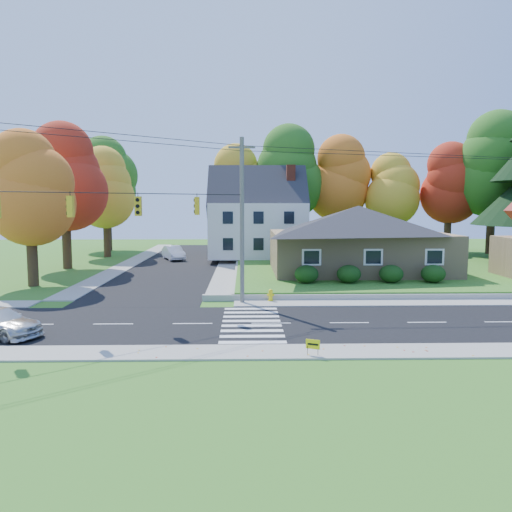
{
  "coord_description": "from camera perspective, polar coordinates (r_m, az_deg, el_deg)",
  "views": [
    {
      "loc": [
        -1.32,
        -24.84,
        6.1
      ],
      "look_at": [
        -0.6,
        8.0,
        2.62
      ],
      "focal_mm": 35.0,
      "sensor_mm": 36.0,
      "label": 1
    }
  ],
  "objects": [
    {
      "name": "tree_west_0",
      "position": [
        40.05,
        -24.5,
        7.02
      ],
      "size": [
        6.16,
        6.16,
        11.47
      ],
      "color": "#3F2A19",
      "rests_on": "ground"
    },
    {
      "name": "ranch_house",
      "position": [
        41.99,
        11.57,
        2.06
      ],
      "size": [
        14.6,
        10.6,
        5.4
      ],
      "color": "tan",
      "rests_on": "lawn"
    },
    {
      "name": "tree_lot_0",
      "position": [
        58.89,
        -1.94,
        8.2
      ],
      "size": [
        6.72,
        6.72,
        12.51
      ],
      "color": "#3F2A19",
      "rests_on": "lawn"
    },
    {
      "name": "tree_lot_2",
      "position": [
        59.99,
        9.73,
        8.7
      ],
      "size": [
        7.28,
        7.28,
        13.56
      ],
      "color": "#3F2A19",
      "rests_on": "lawn"
    },
    {
      "name": "sidewalk_south",
      "position": [
        20.79,
        2.48,
        -10.9
      ],
      "size": [
        90.0,
        2.0,
        0.08
      ],
      "primitive_type": "cube",
      "color": "#9C9A90",
      "rests_on": "ground"
    },
    {
      "name": "traffic_infrastructure",
      "position": [
        26.24,
        1.3,
        3.97
      ],
      "size": [
        38.1,
        10.66,
        10.0
      ],
      "color": "#666059",
      "rests_on": "ground"
    },
    {
      "name": "tree_lot_5",
      "position": [
        61.42,
        25.52,
        9.36
      ],
      "size": [
        8.4,
        8.4,
        15.64
      ],
      "color": "#3F2A19",
      "rests_on": "lawn"
    },
    {
      "name": "hedge_row",
      "position": [
        36.09,
        12.9,
        -2.0
      ],
      "size": [
        10.7,
        1.7,
        1.27
      ],
      "color": "#163A10",
      "rests_on": "lawn"
    },
    {
      "name": "tree_lot_4",
      "position": [
        61.48,
        21.23,
        7.71
      ],
      "size": [
        6.72,
        6.72,
        12.51
      ],
      "color": "#3F2A19",
      "rests_on": "lawn"
    },
    {
      "name": "lawn",
      "position": [
        48.39,
        15.97,
        -1.13
      ],
      "size": [
        30.0,
        30.0,
        0.5
      ],
      "primitive_type": "cube",
      "color": "#3D7923",
      "rests_on": "ground"
    },
    {
      "name": "fire_hydrant",
      "position": [
        31.0,
        1.69,
        -4.57
      ],
      "size": [
        0.46,
        0.36,
        0.81
      ],
      "color": "yellow",
      "rests_on": "ground"
    },
    {
      "name": "tree_lot_3",
      "position": [
        60.4,
        15.53,
        7.31
      ],
      "size": [
        6.16,
        6.16,
        11.47
      ],
      "color": "#3F2A19",
      "rests_on": "lawn"
    },
    {
      "name": "yard_sign",
      "position": [
        20.23,
        6.51,
        -10.03
      ],
      "size": [
        0.54,
        0.25,
        0.72
      ],
      "color": "black",
      "rests_on": "ground"
    },
    {
      "name": "colonial_house",
      "position": [
        52.88,
        0.21,
        4.41
      ],
      "size": [
        10.4,
        8.4,
        9.6
      ],
      "color": "silver",
      "rests_on": "lawn"
    },
    {
      "name": "road_cross",
      "position": [
        51.64,
        -8.69,
        -0.79
      ],
      "size": [
        8.0,
        44.0,
        0.02
      ],
      "primitive_type": "cube",
      "color": "black",
      "rests_on": "ground"
    },
    {
      "name": "tree_west_3",
      "position": [
        67.28,
        -16.68,
        8.37
      ],
      "size": [
        7.84,
        7.84,
        14.6
      ],
      "color": "#3F2A19",
      "rests_on": "ground"
    },
    {
      "name": "tree_lot_1",
      "position": [
        58.19,
        4.04,
        9.5
      ],
      "size": [
        7.84,
        7.84,
        14.6
      ],
      "color": "#3F2A19",
      "rests_on": "lawn"
    },
    {
      "name": "ground",
      "position": [
        25.62,
        1.75,
        -7.73
      ],
      "size": [
        120.0,
        120.0,
        0.0
      ],
      "primitive_type": "plane",
      "color": "#3D7923"
    },
    {
      "name": "tree_west_1",
      "position": [
        49.78,
        -21.07,
        8.37
      ],
      "size": [
        7.28,
        7.28,
        13.56
      ],
      "color": "#3F2A19",
      "rests_on": "ground"
    },
    {
      "name": "tree_west_2",
      "position": [
        58.99,
        -16.82,
        7.46
      ],
      "size": [
        6.72,
        6.72,
        12.51
      ],
      "color": "#3F2A19",
      "rests_on": "ground"
    },
    {
      "name": "sidewalk_north",
      "position": [
        30.48,
        1.25,
        -5.42
      ],
      "size": [
        90.0,
        2.0,
        0.08
      ],
      "primitive_type": "cube",
      "color": "#9C9A90",
      "rests_on": "ground"
    },
    {
      "name": "white_car",
      "position": [
        54.51,
        -9.41,
        0.36
      ],
      "size": [
        3.18,
        4.82,
        1.5
      ],
      "primitive_type": "imported",
      "rotation": [
        0.0,
        0.0,
        0.38
      ],
      "color": "silver",
      "rests_on": "road_cross"
    },
    {
      "name": "road_main",
      "position": [
        25.61,
        1.75,
        -7.71
      ],
      "size": [
        90.0,
        8.0,
        0.02
      ],
      "primitive_type": "cube",
      "color": "black",
      "rests_on": "ground"
    }
  ]
}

